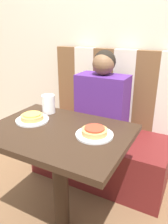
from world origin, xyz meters
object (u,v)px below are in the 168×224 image
pizza_right (94,131)px  drinking_cup (48,104)px  pizza_left (32,117)px  person (102,98)px  plate_left (32,120)px  plate_right (94,135)px

pizza_right → drinking_cup: size_ratio=1.14×
pizza_left → drinking_cup: (0.00, 0.17, 0.03)m
person → pizza_right: bearing=-70.4°
pizza_left → person: bearing=70.4°
plate_left → pizza_right: (0.43, 0.00, 0.02)m
pizza_left → pizza_right: bearing=0.0°
pizza_right → person: bearing=109.6°
pizza_left → drinking_cup: 0.17m
person → pizza_right: (0.22, -0.61, 0.01)m
person → drinking_cup: 0.49m
person → pizza_left: bearing=-109.6°
plate_right → pizza_right: size_ratio=1.45×
plate_left → plate_right: size_ratio=1.00×
person → pizza_left: 0.64m
plate_right → drinking_cup: bearing=158.6°
plate_right → drinking_cup: size_ratio=1.66×
person → plate_right: (0.22, -0.61, -0.01)m
plate_left → pizza_right: bearing=0.0°
plate_right → pizza_right: (0.00, 0.00, 0.02)m
plate_left → plate_right: same height
plate_left → pizza_right: pizza_right is taller
plate_left → pizza_right: 0.43m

